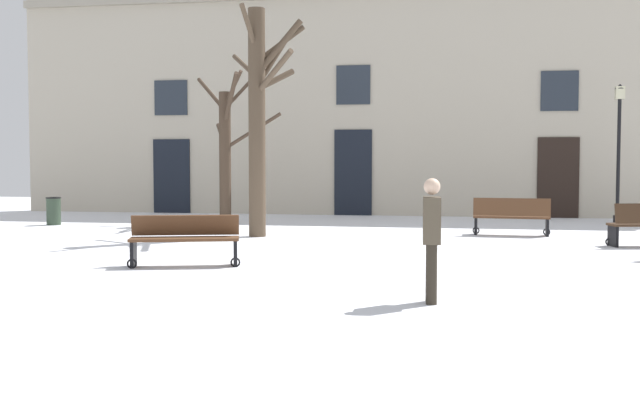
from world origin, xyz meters
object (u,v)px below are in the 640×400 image
object	(u,v)px
litter_bin	(54,211)
person_strolling	(432,235)
bench_back_to_back_right	(511,216)
tree_center	(259,113)
bench_near_lamp	(185,239)
streetlamp	(619,138)
tree_near_facade	(226,147)

from	to	relation	value
litter_bin	person_strolling	world-z (taller)	person_strolling
bench_back_to_back_right	tree_center	bearing A→B (deg)	15.49
bench_near_lamp	bench_back_to_back_right	bearing A→B (deg)	30.77
litter_bin	bench_back_to_back_right	size ratio (longest dim) A/B	0.42
tree_center	streetlamp	bearing A→B (deg)	31.07
tree_near_facade	bench_back_to_back_right	xyz separation A→B (m)	(7.64, -2.12, -1.69)
tree_near_facade	person_strolling	bearing A→B (deg)	-61.22
tree_near_facade	streetlamp	distance (m)	11.13
tree_center	litter_bin	size ratio (longest dim) A/B	6.92
tree_center	bench_back_to_back_right	xyz separation A→B (m)	(5.84, 1.22, -2.42)
litter_bin	person_strolling	size ratio (longest dim) A/B	0.48
litter_bin	tree_near_facade	bearing A→B (deg)	16.44
tree_center	person_strolling	world-z (taller)	tree_center
person_strolling	litter_bin	bearing A→B (deg)	-135.05
tree_near_facade	bench_back_to_back_right	distance (m)	8.11
tree_center	bench_back_to_back_right	size ratio (longest dim) A/B	2.91
bench_back_to_back_right	bench_near_lamp	world-z (taller)	bench_back_to_back_right
bench_near_lamp	person_strolling	world-z (taller)	person_strolling
tree_center	litter_bin	xyz separation A→B (m)	(-6.34, 2.01, -2.49)
streetlamp	bench_near_lamp	world-z (taller)	streetlamp
tree_center	litter_bin	bearing A→B (deg)	162.44
bench_back_to_back_right	person_strolling	distance (m)	8.93
tree_center	streetlamp	distance (m)	10.65
tree_center	person_strolling	bearing A→B (deg)	-61.03
bench_near_lamp	person_strolling	bearing A→B (deg)	-47.37
streetlamp	person_strolling	xyz separation A→B (m)	(-4.94, -13.03, -1.53)
bench_back_to_back_right	person_strolling	xyz separation A→B (m)	(-1.66, -8.76, 0.41)
bench_near_lamp	person_strolling	distance (m)	4.99
litter_bin	person_strolling	bearing A→B (deg)	-42.24
bench_near_lamp	tree_center	bearing A→B (deg)	74.08
tree_near_facade	bench_back_to_back_right	bearing A→B (deg)	-15.53
litter_bin	bench_near_lamp	size ratio (longest dim) A/B	0.40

